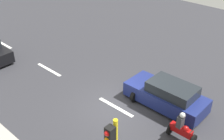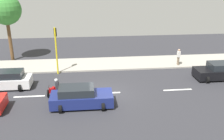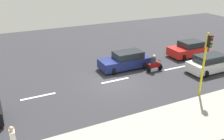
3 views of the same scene
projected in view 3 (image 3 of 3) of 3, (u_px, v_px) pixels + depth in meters
name	position (u px, v px, depth m)	size (l,w,h in m)	color
ground_plane	(115.00, 81.00, 19.49)	(40.00, 60.00, 0.10)	#2D2D33
sidewalk	(171.00, 128.00, 13.63)	(4.00, 60.00, 0.15)	#9E998E
lane_stripe_north	(38.00, 97.00, 17.06)	(0.20, 2.40, 0.01)	white
lane_stripe_mid	(115.00, 80.00, 19.47)	(0.20, 2.40, 0.01)	white
lane_stripe_south	(175.00, 68.00, 21.88)	(0.20, 2.40, 0.01)	white
lane_stripe_far_south	(223.00, 58.00, 24.28)	(0.20, 2.40, 0.01)	white
car_red	(188.00, 49.00, 24.62)	(2.36, 3.87, 1.52)	red
car_white	(211.00, 63.00, 20.99)	(2.13, 4.51, 1.52)	white
car_dark_blue	(125.00, 61.00, 21.59)	(2.26, 4.46, 1.52)	navy
motorcycle	(154.00, 64.00, 20.97)	(0.60, 1.30, 1.53)	black
traffic_light_corner	(206.00, 57.00, 16.00)	(0.49, 0.24, 4.50)	yellow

